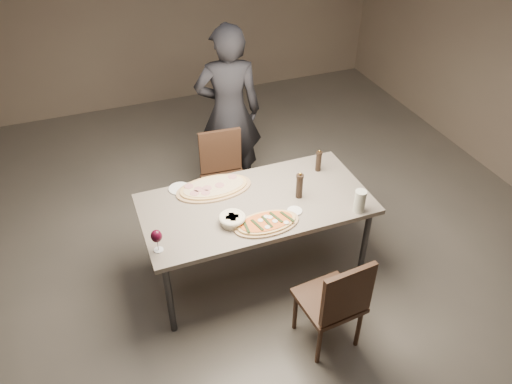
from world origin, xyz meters
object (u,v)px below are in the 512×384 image
object	(u,v)px
dining_table	(256,208)
zucchini_pizza	(267,223)
chair_far	(224,172)
chair_near	(336,301)
bread_basket	(232,219)
diner	(229,113)
pepper_mill_left	(299,186)
ham_pizza	(214,188)
carafe	(360,201)

from	to	relation	value
dining_table	zucchini_pizza	world-z (taller)	zucchini_pizza
chair_far	chair_near	bearing A→B (deg)	102.53
chair_far	bread_basket	bearing A→B (deg)	80.57
zucchini_pizza	diner	xyz separation A→B (m)	(0.22, 1.53, 0.11)
dining_table	pepper_mill_left	xyz separation A→B (m)	(0.34, -0.06, 0.17)
chair_near	ham_pizza	bearing A→B (deg)	107.68
zucchini_pizza	bread_basket	world-z (taller)	bread_basket
dining_table	carafe	bearing A→B (deg)	-28.57
bread_basket	carafe	size ratio (longest dim) A/B	1.09
bread_basket	pepper_mill_left	distance (m)	0.62
ham_pizza	bread_basket	xyz separation A→B (m)	(0.00, -0.46, 0.03)
bread_basket	carafe	world-z (taller)	carafe
carafe	dining_table	bearing A→B (deg)	151.43
zucchini_pizza	chair_far	size ratio (longest dim) A/B	0.57
bread_basket	pepper_mill_left	bearing A→B (deg)	11.32
zucchini_pizza	chair_near	xyz separation A→B (m)	(0.27, -0.64, -0.28)
chair_far	diner	size ratio (longest dim) A/B	0.50
ham_pizza	bread_basket	world-z (taller)	bread_basket
chair_near	diner	distance (m)	2.21
carafe	chair_far	distance (m)	1.45
zucchini_pizza	chair_far	distance (m)	1.15
chair_near	chair_far	bearing A→B (deg)	93.03
dining_table	ham_pizza	distance (m)	0.39
chair_near	pepper_mill_left	bearing A→B (deg)	78.44
carafe	chair_far	bearing A→B (deg)	120.03
bread_basket	chair_near	xyz separation A→B (m)	(0.50, -0.74, -0.30)
diner	pepper_mill_left	bearing A→B (deg)	108.93
zucchini_pizza	carafe	distance (m)	0.73
dining_table	chair_near	size ratio (longest dim) A/B	2.06
carafe	chair_near	size ratio (longest dim) A/B	0.21
zucchini_pizza	ham_pizza	xyz separation A→B (m)	(-0.24, 0.56, -0.00)
dining_table	carafe	world-z (taller)	carafe
chair_far	diner	distance (m)	0.60
ham_pizza	chair_near	distance (m)	1.33
pepper_mill_left	carafe	bearing A→B (deg)	-42.31
chair_far	diner	bearing A→B (deg)	-111.65
zucchini_pizza	diner	bearing A→B (deg)	59.20
bread_basket	chair_near	size ratio (longest dim) A/B	0.23
dining_table	chair_far	size ratio (longest dim) A/B	2.04
ham_pizza	carafe	xyz separation A→B (m)	(0.96, -0.66, 0.08)
zucchini_pizza	ham_pizza	size ratio (longest dim) A/B	0.81
dining_table	ham_pizza	bearing A→B (deg)	132.84
dining_table	pepper_mill_left	size ratio (longest dim) A/B	7.67
ham_pizza	diner	xyz separation A→B (m)	(0.45, 0.97, 0.11)
carafe	ham_pizza	bearing A→B (deg)	145.43
zucchini_pizza	chair_far	xyz separation A→B (m)	(0.02, 1.12, -0.27)
chair_far	ham_pizza	bearing A→B (deg)	70.01
pepper_mill_left	chair_near	xyz separation A→B (m)	(-0.10, -0.86, -0.37)
bread_basket	diner	world-z (taller)	diner
dining_table	pepper_mill_left	world-z (taller)	pepper_mill_left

